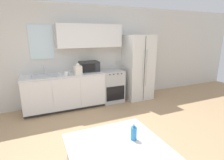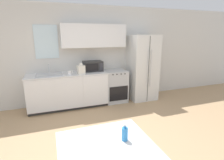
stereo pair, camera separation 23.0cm
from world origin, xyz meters
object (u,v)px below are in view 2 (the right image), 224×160
(refrigerator, at_px, (142,68))
(microwave, at_px, (93,66))
(coffee_mug, at_px, (70,73))
(dining_table, at_px, (107,154))
(oven_range, at_px, (115,86))
(drink_bottle, at_px, (125,133))

(refrigerator, height_order, microwave, refrigerator)
(coffee_mug, bearing_deg, microwave, 22.91)
(dining_table, bearing_deg, refrigerator, 54.90)
(microwave, height_order, dining_table, microwave)
(coffee_mug, bearing_deg, dining_table, -88.46)
(oven_range, bearing_deg, drink_bottle, -108.49)
(oven_range, relative_size, dining_table, 0.88)
(refrigerator, relative_size, microwave, 3.70)
(dining_table, relative_size, drink_bottle, 5.08)
(dining_table, bearing_deg, drink_bottle, 12.09)
(oven_range, relative_size, coffee_mug, 7.38)
(microwave, bearing_deg, oven_range, -8.23)
(coffee_mug, relative_size, drink_bottle, 0.61)
(microwave, distance_m, drink_bottle, 3.07)
(drink_bottle, bearing_deg, dining_table, -167.91)
(microwave, distance_m, dining_table, 3.17)
(oven_range, xyz_separation_m, refrigerator, (0.85, -0.05, 0.49))
(oven_range, bearing_deg, dining_table, -112.09)
(oven_range, bearing_deg, refrigerator, -3.31)
(refrigerator, distance_m, drink_bottle, 3.43)
(drink_bottle, bearing_deg, oven_range, 71.51)
(microwave, bearing_deg, coffee_mug, -157.09)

